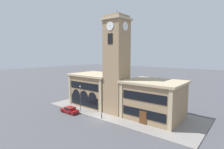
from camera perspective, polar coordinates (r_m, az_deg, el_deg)
ground_plane at (r=37.12m, az=-3.92°, el=-14.54°), size 300.00×300.00×0.00m
sidewalk_kerb at (r=42.35m, az=2.88°, el=-11.73°), size 36.72×14.43×0.15m
clock_tower at (r=38.95m, az=1.50°, el=2.94°), size 5.16×5.16×22.92m
town_hall_left_wing at (r=47.04m, az=-5.02°, el=-4.73°), size 12.53×9.83×8.30m
town_hall_right_wing at (r=37.81m, az=13.52°, el=-7.94°), size 11.79×9.83×7.96m
parked_car_near at (r=42.01m, az=-13.62°, el=-11.13°), size 4.56×1.96×1.39m
street_lamp at (r=41.18m, az=-10.32°, el=-6.52°), size 0.36×0.36×6.09m
bollard at (r=37.34m, az=-3.42°, el=-13.32°), size 0.18×0.18×1.06m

